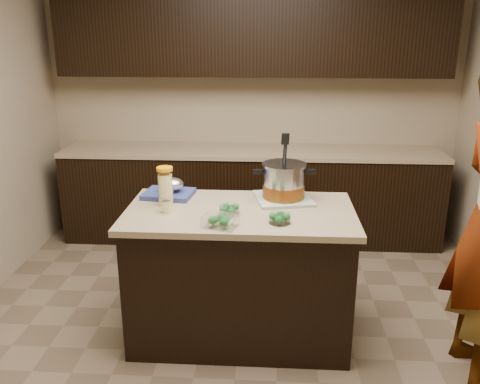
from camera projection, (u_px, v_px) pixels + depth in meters
The scene contains 12 objects.
ground_plane at pixel (240, 332), 3.51m from camera, with size 4.00×4.00×0.00m, color brown.
room_shell at pixel (240, 80), 2.98m from camera, with size 4.04×4.04×2.72m.
back_cabinets at pixel (251, 144), 4.87m from camera, with size 3.60×0.63×2.33m.
island at pixel (240, 273), 3.37m from camera, with size 1.46×0.81×0.90m.
dish_towel at pixel (283, 199), 3.42m from camera, with size 0.36×0.36×0.02m, color #557F5E.
stock_pot at pixel (284, 183), 3.38m from camera, with size 0.42×0.32×0.42m.
lemonade_pitcher at pixel (165, 188), 3.29m from camera, with size 0.13×0.13×0.25m.
mason_jar at pixel (166, 205), 3.18m from camera, with size 0.08×0.08×0.12m.
broccoli_tub_left at pixel (229, 210), 3.14m from camera, with size 0.15×0.15×0.06m.
broccoli_tub_right at pixel (280, 219), 3.01m from camera, with size 0.17×0.17×0.06m.
broccoli_tub_rect at pixel (220, 221), 2.95m from camera, with size 0.23×0.19×0.07m.
blue_tray at pixel (170, 190), 3.48m from camera, with size 0.36×0.30×0.12m.
Camera 1 is at (0.19, -3.03, 2.00)m, focal length 38.00 mm.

